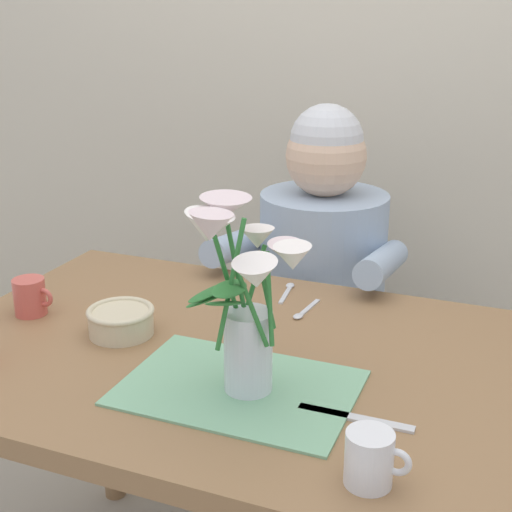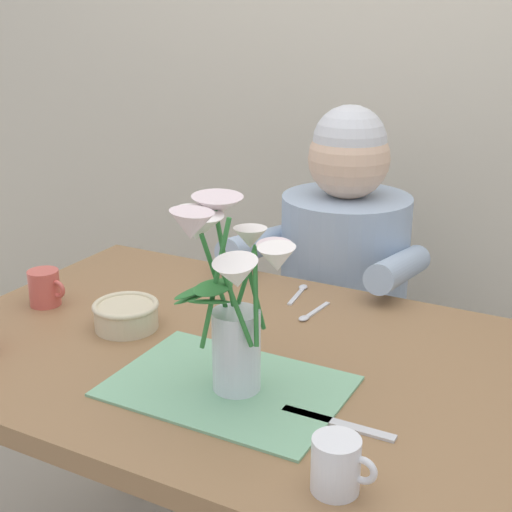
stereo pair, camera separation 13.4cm
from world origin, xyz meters
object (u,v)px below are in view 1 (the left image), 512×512
Objects in this scene: seated_person at (320,312)px; tea_cup at (370,459)px; ceramic_bowl at (121,320)px; flower_vase at (242,287)px; ceramic_mug at (30,297)px; dinner_knife at (355,418)px.

seated_person is 1.00m from tea_cup.
seated_person reaches higher than ceramic_bowl.
flower_vase is 3.73× the size of ceramic_mug.
ceramic_bowl is at bearing 165.46° from dinner_knife.
dinner_knife is 2.04× the size of ceramic_mug.
seated_person reaches higher than flower_vase.
flower_vase is at bearing -13.63° from ceramic_mug.
ceramic_bowl reaches higher than dinner_knife.
ceramic_mug is (-0.75, 0.14, 0.04)m from dinner_knife.
ceramic_mug is (-0.46, -0.62, 0.22)m from seated_person.
tea_cup is at bearing -19.96° from ceramic_mug.
ceramic_mug is at bearing 176.96° from ceramic_bowl.
tea_cup is (0.34, -0.91, 0.22)m from seated_person.
ceramic_bowl is 0.53m from dinner_knife.
flower_vase reaches higher than tea_cup.
seated_person is at bearing 53.31° from ceramic_mug.
seated_person is at bearing 96.52° from flower_vase.
dinner_knife is 2.04× the size of tea_cup.
dinner_knife is at bearing -2.82° from flower_vase.
flower_vase is at bearing -81.19° from seated_person.
dinner_knife is 0.76m from ceramic_mug.
seated_person is 0.85m from flower_vase.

